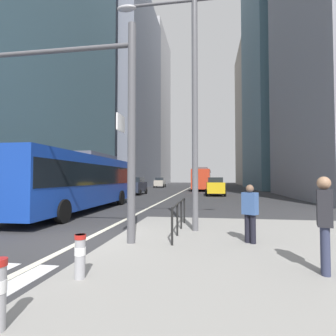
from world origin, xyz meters
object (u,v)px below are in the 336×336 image
at_px(car_oncoming_far, 160,182).
at_px(car_receding_far, 205,183).
at_px(car_receding_near, 215,186).
at_px(pedestrian_waiting, 325,219).
at_px(traffic_signal_gantry, 61,100).
at_px(bollard_left, 80,254).
at_px(city_bus_red_receding, 202,178).
at_px(pedestrian_walking, 250,211).
at_px(car_oncoming_mid, 135,186).
at_px(street_lamp_post, 195,77).
at_px(city_bus_blue_oncoming, 79,179).

bearing_deg(car_oncoming_far, car_receding_far, 1.06).
bearing_deg(car_oncoming_far, car_receding_near, -65.85).
xyz_separation_m(car_receding_far, pedestrian_waiting, (3.00, -46.80, 0.15)).
distance_m(traffic_signal_gantry, bollard_left, 4.78).
xyz_separation_m(city_bus_red_receding, car_receding_far, (0.19, 10.67, -0.85)).
bearing_deg(pedestrian_walking, car_oncoming_mid, 113.19).
bearing_deg(street_lamp_post, car_oncoming_mid, 110.99).
distance_m(car_oncoming_mid, pedestrian_walking, 23.81).
xyz_separation_m(traffic_signal_gantry, pedestrian_walking, (5.23, 0.48, -3.11)).
height_order(car_oncoming_far, pedestrian_waiting, car_oncoming_far).
height_order(city_bus_red_receding, car_receding_near, city_bus_red_receding).
height_order(city_bus_red_receding, car_oncoming_mid, city_bus_red_receding).
xyz_separation_m(city_bus_blue_oncoming, car_oncoming_far, (-2.41, 37.72, -0.85)).
bearing_deg(traffic_signal_gantry, car_receding_far, 85.91).
bearing_deg(pedestrian_waiting, city_bus_blue_oncoming, 136.40).
bearing_deg(bollard_left, traffic_signal_gantry, 127.02).
height_order(car_receding_far, car_oncoming_far, same).
height_order(car_oncoming_far, traffic_signal_gantry, traffic_signal_gantry).
xyz_separation_m(car_receding_far, bollard_left, (-1.29, -47.67, -0.42)).
height_order(bollard_left, pedestrian_waiting, pedestrian_waiting).
bearing_deg(bollard_left, car_oncoming_mid, 103.70).
xyz_separation_m(car_oncoming_far, bollard_left, (7.48, -47.50, -0.41)).
relative_size(car_oncoming_far, traffic_signal_gantry, 0.67).
bearing_deg(car_receding_near, street_lamp_post, -93.01).
height_order(traffic_signal_gantry, pedestrian_waiting, traffic_signal_gantry).
distance_m(traffic_signal_gantry, street_lamp_post, 4.33).
bearing_deg(street_lamp_post, traffic_signal_gantry, -152.22).
bearing_deg(city_bus_red_receding, pedestrian_waiting, -84.95).
relative_size(bollard_left, pedestrian_waiting, 0.43).
bearing_deg(bollard_left, street_lamp_post, 68.73).
relative_size(car_oncoming_mid, car_oncoming_far, 1.05).
height_order(city_bus_blue_oncoming, car_oncoming_mid, city_bus_blue_oncoming).
xyz_separation_m(car_receding_near, street_lamp_post, (-1.05, -20.04, 4.29)).
relative_size(city_bus_blue_oncoming, pedestrian_walking, 7.71).
relative_size(car_receding_near, pedestrian_walking, 2.71).
bearing_deg(car_oncoming_far, traffic_signal_gantry, -82.96).
distance_m(car_oncoming_far, street_lamp_post, 44.18).
bearing_deg(city_bus_red_receding, car_oncoming_far, 129.23).
height_order(car_receding_far, pedestrian_waiting, car_receding_far).
bearing_deg(city_bus_blue_oncoming, car_receding_far, 80.47).
bearing_deg(pedestrian_walking, city_bus_red_receding, 93.71).
xyz_separation_m(city_bus_red_receding, traffic_signal_gantry, (-3.04, -34.42, 2.28)).
relative_size(city_bus_blue_oncoming, car_receding_far, 2.76).
distance_m(car_receding_far, traffic_signal_gantry, 45.32).
height_order(city_bus_blue_oncoming, car_oncoming_far, city_bus_blue_oncoming).
bearing_deg(pedestrian_waiting, traffic_signal_gantry, 164.69).
bearing_deg(car_oncoming_mid, city_bus_red_receding, 59.24).
height_order(city_bus_blue_oncoming, street_lamp_post, street_lamp_post).
height_order(car_oncoming_far, street_lamp_post, street_lamp_post).
bearing_deg(car_receding_far, street_lamp_post, -89.38).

